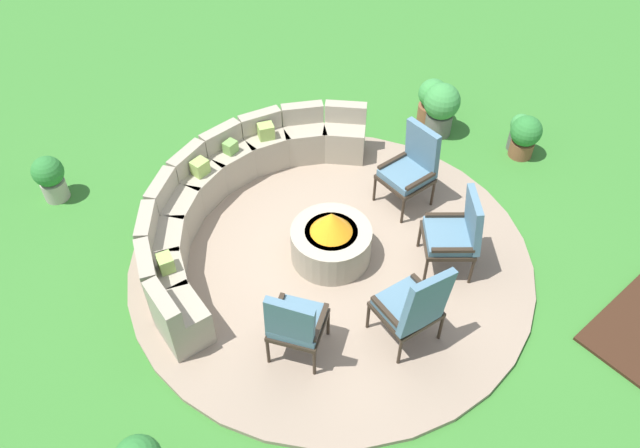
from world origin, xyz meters
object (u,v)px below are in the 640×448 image
object	(u,v)px
lounge_chair_front_left	(295,323)
potted_plant_0	(432,101)
lounge_chair_back_left	(457,232)
potted_plant_2	(441,107)
fire_pit	(331,240)
potted_plant_5	(525,135)
curved_stone_bench	(230,195)
potted_plant_1	(519,131)
lounge_chair_front_right	(414,306)
potted_plant_4	(50,177)
lounge_chair_back_right	(412,166)

from	to	relation	value
lounge_chair_front_left	potted_plant_0	size ratio (longest dim) A/B	1.50
lounge_chair_back_left	potted_plant_2	xyz separation A→B (m)	(1.86, 1.87, -0.15)
fire_pit	lounge_chair_front_left	xyz separation A→B (m)	(-1.17, -0.80, 0.28)
potted_plant_0	potted_plant_5	xyz separation A→B (m)	(0.40, -1.38, -0.03)
curved_stone_bench	potted_plant_1	world-z (taller)	curved_stone_bench
curved_stone_bench	potted_plant_2	xyz separation A→B (m)	(3.33, -0.51, 0.09)
fire_pit	potted_plant_2	size ratio (longest dim) A/B	1.17
fire_pit	lounge_chair_back_left	xyz separation A→B (m)	(0.99, -1.01, 0.27)
lounge_chair_front_right	potted_plant_0	bearing A→B (deg)	46.13
potted_plant_0	potted_plant_2	xyz separation A→B (m)	(-0.10, -0.26, 0.07)
lounge_chair_back_left	fire_pit	bearing A→B (deg)	84.80
lounge_chair_front_right	potted_plant_1	size ratio (longest dim) A/B	2.02
lounge_chair_front_left	potted_plant_5	world-z (taller)	lounge_chair_front_left
lounge_chair_back_left	potted_plant_4	size ratio (longest dim) A/B	1.62
potted_plant_0	fire_pit	bearing A→B (deg)	-159.26
potted_plant_0	curved_stone_bench	bearing A→B (deg)	175.79
lounge_chair_back_left	potted_plant_0	xyz separation A→B (m)	(1.96, 2.13, -0.23)
curved_stone_bench	potted_plant_0	xyz separation A→B (m)	(3.44, -0.25, 0.01)
fire_pit	potted_plant_1	size ratio (longest dim) A/B	1.66
potted_plant_2	potted_plant_5	bearing A→B (deg)	-65.83
curved_stone_bench	lounge_chair_front_right	world-z (taller)	lounge_chair_front_right
potted_plant_0	potted_plant_2	distance (m)	0.29
potted_plant_4	potted_plant_1	bearing A→B (deg)	-31.09
lounge_chair_front_right	potted_plant_5	xyz separation A→B (m)	(3.50, 1.15, -0.28)
potted_plant_0	potted_plant_4	bearing A→B (deg)	157.64
fire_pit	lounge_chair_front_left	world-z (taller)	lounge_chair_front_left
potted_plant_2	potted_plant_4	xyz separation A→B (m)	(-4.89, 2.32, -0.10)
curved_stone_bench	lounge_chair_front_left	distance (m)	2.29
lounge_chair_back_right	potted_plant_4	world-z (taller)	lounge_chair_back_right
lounge_chair_back_right	potted_plant_1	distance (m)	2.04
potted_plant_1	potted_plant_4	xyz separation A→B (m)	(-5.47, 3.30, 0.04)
lounge_chair_back_left	potted_plant_1	xyz separation A→B (m)	(2.43, 0.89, -0.30)
curved_stone_bench	potted_plant_4	distance (m)	2.39
potted_plant_2	lounge_chair_front_right	bearing A→B (deg)	-142.78
lounge_chair_front_right	lounge_chair_back_left	distance (m)	1.21
lounge_chair_back_left	potted_plant_0	distance (m)	2.90
lounge_chair_back_left	potted_plant_4	world-z (taller)	lounge_chair_back_left
potted_plant_0	potted_plant_1	bearing A→B (deg)	-69.33
lounge_chair_front_right	potted_plant_0	world-z (taller)	lounge_chair_front_right
lounge_chair_front_left	potted_plant_2	size ratio (longest dim) A/B	1.33
lounge_chair_back_left	potted_plant_2	world-z (taller)	lounge_chair_back_left
potted_plant_1	potted_plant_2	world-z (taller)	potted_plant_2
lounge_chair_front_right	potted_plant_1	distance (m)	3.81
potted_plant_4	potted_plant_5	bearing A→B (deg)	-32.49
potted_plant_0	potted_plant_5	distance (m)	1.44
potted_plant_1	lounge_chair_back_left	bearing A→B (deg)	-159.97
potted_plant_2	potted_plant_4	size ratio (longest dim) A/B	1.25
lounge_chair_front_left	potted_plant_1	world-z (taller)	lounge_chair_front_left
fire_pit	potted_plant_4	xyz separation A→B (m)	(-2.04, 3.18, 0.02)
curved_stone_bench	lounge_chair_front_left	xyz separation A→B (m)	(-0.69, -2.17, 0.25)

